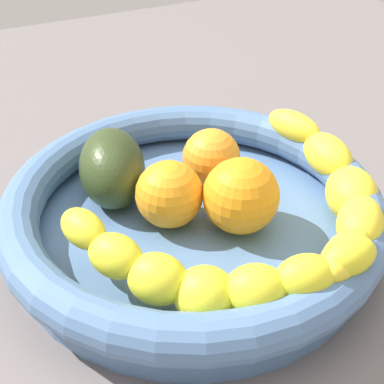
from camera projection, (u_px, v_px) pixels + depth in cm
name	position (u px, v px, depth cm)	size (l,w,h in cm)	color
kitchen_counter	(192.00, 252.00, 48.79)	(120.00, 120.00, 3.00)	#655D5D
fruit_bowl	(192.00, 213.00, 46.29)	(31.45, 31.45, 5.41)	#4D6F9D
banana_draped_left	(339.00, 188.00, 45.82)	(22.27, 12.85, 5.00)	yellow
banana_draped_right	(208.00, 274.00, 37.48)	(14.69, 19.25, 5.26)	yellow
orange_front	(211.00, 158.00, 50.01)	(5.23, 5.23, 5.23)	orange
orange_mid_left	(169.00, 194.00, 45.17)	(5.56, 5.56, 5.56)	orange
orange_mid_right	(241.00, 196.00, 44.45)	(6.19, 6.19, 6.19)	orange
avocado_dark	(112.00, 168.00, 48.25)	(8.58, 5.66, 6.33)	#2D3C1C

